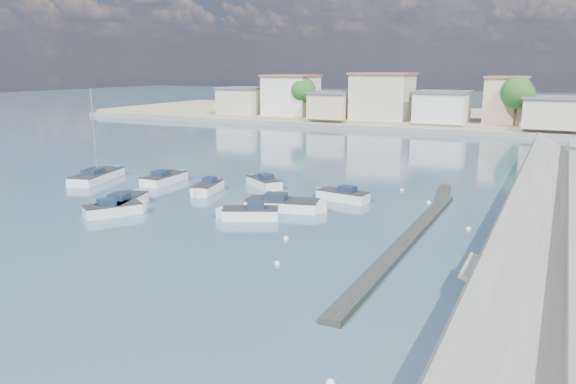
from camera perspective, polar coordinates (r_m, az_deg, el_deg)
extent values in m
plane|color=#2F4C5E|center=(66.27, 12.58, 2.92)|extent=(400.00, 400.00, 0.00)
cube|color=slate|center=(37.94, 23.72, -3.67)|extent=(4.17, 90.00, 2.86)
cube|color=slate|center=(29.54, 22.45, -9.10)|extent=(5.31, 3.50, 1.94)
cube|color=black|center=(36.18, 12.00, -4.81)|extent=(1.00, 26.00, 0.35)
cube|color=black|center=(49.55, 15.46, -0.30)|extent=(2.00, 8.05, 0.30)
cube|color=gray|center=(117.03, 18.74, 7.01)|extent=(160.00, 40.00, 1.40)
cube|color=slate|center=(96.37, 17.02, 5.87)|extent=(160.00, 2.50, 0.80)
cube|color=beige|center=(116.04, -4.62, 9.17)|extent=(8.00, 8.00, 5.00)
cube|color=#595960|center=(115.91, -4.65, 10.49)|extent=(8.48, 8.48, 0.35)
cube|color=silver|center=(113.00, 0.32, 9.76)|extent=(9.00, 9.00, 7.50)
cube|color=#99513D|center=(112.87, 0.32, 11.75)|extent=(9.54, 9.54, 0.35)
cube|color=beige|center=(106.33, 4.52, 8.73)|extent=(7.00, 8.00, 4.50)
cube|color=#595960|center=(106.19, 4.54, 10.03)|extent=(7.42, 8.48, 0.35)
cube|color=beige|center=(105.16, 9.57, 9.50)|extent=(10.00, 9.00, 8.00)
cube|color=#99513D|center=(105.02, 9.65, 11.78)|extent=(10.60, 9.54, 0.35)
cube|color=silver|center=(101.66, 15.38, 8.28)|extent=(8.50, 8.50, 5.00)
cube|color=#595960|center=(101.51, 15.47, 9.79)|extent=(9.01, 9.01, 0.35)
cube|color=beige|center=(103.16, 21.26, 8.63)|extent=(6.50, 7.50, 7.50)
cube|color=#99513D|center=(103.02, 21.43, 10.81)|extent=(6.89, 7.95, 0.35)
cube|color=beige|center=(98.87, 25.61, 7.24)|extent=(9.50, 9.00, 4.50)
cube|color=#595960|center=(98.72, 25.75, 8.64)|extent=(10.07, 9.54, 0.35)
cylinder|color=#38281E|center=(108.72, 1.54, 8.55)|extent=(0.44, 0.44, 3.38)
sphere|color=#1F4F1A|center=(108.53, 1.55, 10.31)|extent=(4.80, 4.80, 4.80)
sphere|color=#1F4F1A|center=(107.62, 1.86, 10.16)|extent=(3.60, 3.60, 3.60)
sphere|color=#1F4F1A|center=(109.24, 1.29, 10.40)|extent=(3.30, 3.30, 3.30)
cylinder|color=#38281E|center=(105.46, 11.25, 8.06)|extent=(0.44, 0.44, 2.93)
sphere|color=#1F4F1A|center=(105.28, 11.32, 9.63)|extent=(4.16, 4.16, 4.16)
sphere|color=#1F4F1A|center=(104.59, 11.66, 9.49)|extent=(3.12, 3.12, 3.12)
sphere|color=#1F4F1A|center=(105.82, 11.03, 9.73)|extent=(2.86, 2.86, 2.86)
cylinder|color=#38281E|center=(98.16, 22.06, 7.26)|extent=(0.44, 0.44, 3.60)
sphere|color=#1F4F1A|center=(97.95, 22.23, 9.33)|extent=(5.12, 5.12, 5.12)
sphere|color=#1F4F1A|center=(97.25, 22.76, 9.13)|extent=(3.84, 3.84, 3.84)
sphere|color=#1F4F1A|center=(98.48, 21.79, 9.47)|extent=(3.52, 3.52, 3.52)
cube|color=white|center=(45.86, -16.43, -1.19)|extent=(3.40, 5.57, 1.00)
cube|color=white|center=(47.81, -15.25, -0.56)|extent=(1.96, 1.96, 1.00)
cube|color=#262628|center=(45.75, -16.47, -0.58)|extent=(3.44, 5.58, 0.08)
cube|color=#19293C|center=(45.24, -16.78, -0.43)|extent=(1.65, 1.85, 0.48)
cube|color=white|center=(43.88, -17.37, -1.87)|extent=(3.63, 4.33, 1.00)
cube|color=white|center=(44.29, -15.17, -1.59)|extent=(1.39, 1.39, 1.00)
cube|color=#262628|center=(43.76, -17.41, -1.23)|extent=(3.65, 4.35, 0.08)
cube|color=#19293C|center=(43.62, -17.95, -0.99)|extent=(1.53, 1.59, 0.48)
cube|color=white|center=(46.57, 5.59, -0.51)|extent=(4.45, 2.26, 1.00)
cube|color=white|center=(47.48, 3.66, -0.23)|extent=(1.60, 1.60, 1.00)
cube|color=#262628|center=(46.46, 5.60, 0.09)|extent=(4.46, 2.29, 0.08)
cube|color=#19293C|center=(46.21, 6.07, 0.31)|extent=(1.42, 1.19, 0.48)
cube|color=white|center=(40.88, -3.84, -2.35)|extent=(4.33, 3.22, 1.00)
cube|color=white|center=(41.05, -6.22, -2.33)|extent=(1.48, 1.48, 1.00)
cube|color=#262628|center=(40.76, -3.85, -1.67)|extent=(4.34, 3.25, 0.08)
cube|color=#19293C|center=(40.67, -3.29, -1.34)|extent=(1.53, 1.44, 0.48)
cube|color=white|center=(54.67, -12.46, 1.21)|extent=(2.13, 5.05, 1.00)
cube|color=white|center=(56.36, -11.16, 1.61)|extent=(1.97, 1.97, 1.00)
cube|color=#262628|center=(54.58, -12.48, 1.73)|extent=(2.17, 5.05, 0.08)
cube|color=#19293C|center=(54.15, -12.81, 1.89)|extent=(1.27, 1.53, 0.48)
cube|color=white|center=(51.67, -2.46, 0.85)|extent=(4.37, 3.72, 1.00)
cube|color=white|center=(53.22, -3.33, 1.19)|extent=(1.37, 1.37, 1.00)
cube|color=#262628|center=(51.57, -2.47, 1.39)|extent=(4.39, 3.75, 0.08)
cube|color=#19293C|center=(51.16, -2.26, 1.57)|extent=(1.61, 1.55, 0.48)
cube|color=white|center=(49.91, -8.15, 0.31)|extent=(2.41, 4.38, 1.00)
cube|color=white|center=(48.30, -8.94, -0.13)|extent=(1.53, 1.53, 1.00)
cube|color=#262628|center=(49.81, -8.17, 0.87)|extent=(2.44, 4.39, 0.08)
cube|color=#19293C|center=(50.14, -8.00, 1.23)|extent=(1.21, 1.42, 0.48)
cube|color=white|center=(43.38, -0.56, -1.44)|extent=(5.91, 3.36, 1.00)
cube|color=white|center=(42.89, 2.54, -1.62)|extent=(2.13, 2.13, 1.00)
cube|color=#262628|center=(43.26, -0.56, -0.80)|extent=(5.92, 3.40, 0.08)
cube|color=#19293C|center=(43.34, -1.28, -0.45)|extent=(1.93, 1.69, 0.48)
cube|color=white|center=(57.57, -18.82, 1.40)|extent=(3.91, 7.22, 1.00)
cube|color=white|center=(60.14, -17.37, 1.96)|extent=(2.22, 2.22, 1.00)
cube|color=#262628|center=(57.48, -18.85, 1.89)|extent=(3.96, 7.23, 0.08)
cube|color=#19293C|center=(56.86, -19.22, 2.00)|extent=(1.88, 2.35, 0.48)
cylinder|color=silver|center=(56.92, -19.14, 5.85)|extent=(0.12, 0.12, 8.00)
cylinder|color=silver|center=(56.35, -19.52, 2.36)|extent=(0.67, 2.35, 0.08)
sphere|color=white|center=(31.67, -1.11, -7.31)|extent=(0.36, 0.36, 0.36)
sphere|color=white|center=(36.12, -0.20, -4.76)|extent=(0.36, 0.36, 0.36)
sphere|color=white|center=(20.71, 4.32, -18.86)|extent=(0.36, 0.36, 0.36)
sphere|color=white|center=(40.11, 17.86, -3.61)|extent=(0.36, 0.36, 0.36)
sphere|color=white|center=(46.87, 14.10, -1.07)|extent=(0.36, 0.36, 0.36)
sphere|color=white|center=(50.97, 11.49, 0.15)|extent=(0.36, 0.36, 0.36)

